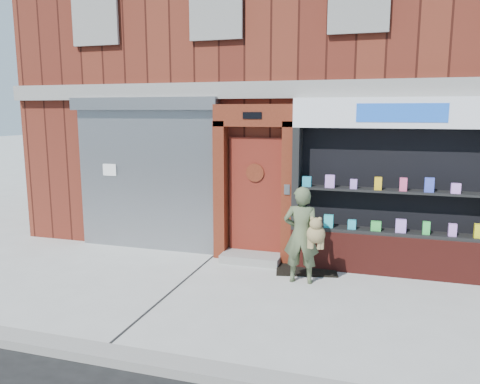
% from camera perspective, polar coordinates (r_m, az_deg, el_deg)
% --- Properties ---
extents(ground, '(80.00, 80.00, 0.00)m').
position_cam_1_polar(ground, '(7.11, 3.61, -13.15)').
color(ground, '#9E9E99').
rests_on(ground, ground).
extents(curb, '(60.00, 0.30, 0.12)m').
position_cam_1_polar(curb, '(5.24, -2.23, -21.37)').
color(curb, gray).
rests_on(curb, ground).
extents(building, '(12.00, 8.16, 8.00)m').
position_cam_1_polar(building, '(12.52, 10.39, 15.27)').
color(building, '#541C13').
rests_on(building, ground).
extents(shutter_bay, '(3.10, 0.30, 3.04)m').
position_cam_1_polar(shutter_bay, '(9.50, -11.40, 3.24)').
color(shutter_bay, gray).
rests_on(shutter_bay, ground).
extents(red_door_bay, '(1.52, 0.58, 2.90)m').
position_cam_1_polar(red_door_bay, '(8.64, 1.72, 1.05)').
color(red_door_bay, '#4E1A0D').
rests_on(red_door_bay, ground).
extents(pharmacy_bay, '(3.50, 0.41, 3.00)m').
position_cam_1_polar(pharmacy_bay, '(8.31, 18.47, -0.39)').
color(pharmacy_bay, '#541914').
rests_on(pharmacy_bay, ground).
extents(woman, '(0.70, 0.53, 1.59)m').
position_cam_1_polar(woman, '(7.65, 7.63, -5.18)').
color(woman, '#4F5C3C').
rests_on(woman, ground).
extents(doormat, '(1.17, 0.92, 0.03)m').
position_cam_1_polar(doormat, '(8.48, 8.06, -9.29)').
color(doormat, black).
rests_on(doormat, ground).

